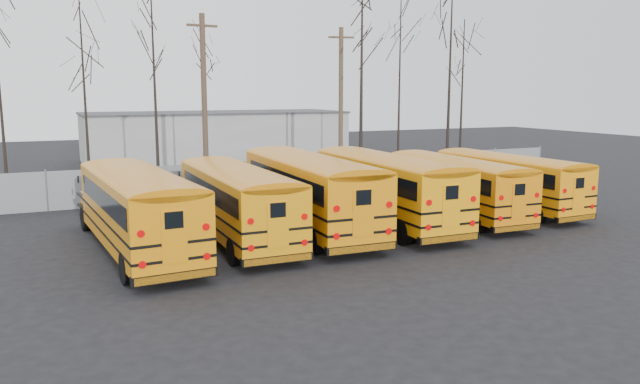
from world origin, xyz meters
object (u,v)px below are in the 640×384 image
bus_a (137,204)px  bus_c (308,186)px  bus_b (236,197)px  bus_e (454,182)px  bus_f (505,177)px  utility_pole_right (341,100)px  bus_d (385,183)px  utility_pole_left (204,102)px

bus_a → bus_c: bearing=2.8°
bus_a → bus_b: bearing=2.2°
bus_e → bus_f: 3.45m
bus_b → bus_e: 10.76m
bus_a → bus_c: 7.23m
bus_b → bus_a: bearing=-173.4°
bus_c → utility_pole_right: (9.54, 16.20, 3.35)m
bus_e → bus_f: bus_e is taller
bus_f → utility_pole_right: bearing=92.9°
bus_e → utility_pole_right: utility_pole_right is taller
bus_e → bus_b: bearing=-176.0°
bus_c → bus_d: 3.66m
bus_d → bus_e: bearing=1.9°
utility_pole_left → utility_pole_right: same height
bus_e → utility_pole_left: utility_pole_left is taller
bus_c → bus_f: bearing=3.3°
bus_b → utility_pole_right: 21.31m
bus_a → bus_c: bus_c is taller
bus_f → utility_pole_left: bearing=133.5°
bus_d → bus_f: bearing=4.6°
bus_b → bus_d: (6.96, 0.26, 0.09)m
bus_d → bus_f: bus_d is taller
bus_c → bus_f: size_ratio=1.16×
bus_a → utility_pole_right: size_ratio=1.11×
bus_b → bus_c: bus_c is taller
bus_e → utility_pole_right: (2.10, 16.33, 3.60)m
bus_d → utility_pole_left: 13.81m
bus_e → utility_pole_left: (-8.74, 12.39, 3.60)m
bus_b → bus_e: bus_b is taller
bus_f → utility_pole_right: size_ratio=1.00×
bus_a → utility_pole_left: bearing=61.8°
bus_c → bus_f: (10.88, 0.26, -0.27)m
bus_d → bus_f: (7.22, 0.43, -0.20)m
bus_f → bus_c: bearing=179.5°
bus_b → utility_pole_left: bearing=81.4°
bus_d → utility_pole_left: bearing=112.9°
bus_c → utility_pole_left: size_ratio=1.16×
bus_a → bus_d: 10.85m
bus_c → bus_d: bearing=-0.8°
bus_c → bus_d: (3.65, -0.17, -0.07)m
bus_a → bus_d: bearing=-0.4°
utility_pole_left → utility_pole_right: (10.84, 3.94, 0.00)m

